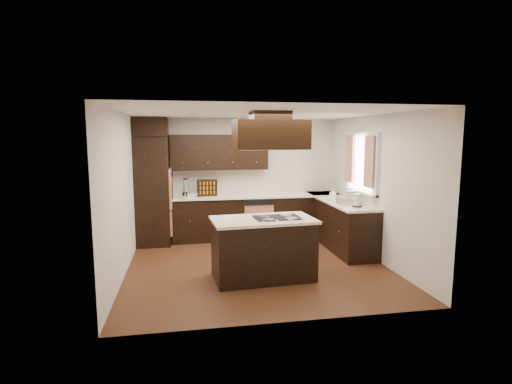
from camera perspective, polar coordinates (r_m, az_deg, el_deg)
The scene contains 30 objects.
floor at distance 6.80m, azimuth 0.07°, elevation -10.46°, with size 4.20×4.20×0.02m, color brown.
ceiling at distance 6.46m, azimuth 0.07°, elevation 11.27°, with size 4.20×4.20×0.02m, color white.
wall_back at distance 8.58m, azimuth -2.45°, elevation 2.03°, with size 4.20×0.02×2.50m, color beige.
wall_front at distance 4.48m, azimuth 4.91°, elevation -3.52°, with size 4.20×0.02×2.50m, color beige.
wall_left at distance 6.48m, azimuth -18.63°, elevation -0.34°, with size 0.02×4.20×2.50m, color beige.
wall_right at distance 7.19m, azimuth 16.86°, elevation 0.53°, with size 0.02×4.20×2.50m, color beige.
oven_column at distance 8.14m, azimuth -14.52°, elevation 0.11°, with size 0.65×0.75×2.12m, color black.
wall_oven_face at distance 8.12m, azimuth -12.07°, elevation 0.59°, with size 0.05×0.62×0.78m, color #DD7C5A.
base_cabinets_back at distance 8.40m, azimuth -1.89°, elevation -3.69°, with size 2.93×0.60×0.88m, color black.
base_cabinets_right at distance 8.00m, azimuth 11.71°, elevation -4.44°, with size 0.60×2.40×0.88m, color black.
countertop_back at distance 8.31m, azimuth -1.89°, elevation -0.60°, with size 2.93×0.63×0.04m, color white.
countertop_right at distance 7.91m, azimuth 11.71°, elevation -1.19°, with size 0.63×2.40×0.04m, color white.
upper_cabinets at distance 8.31m, azimuth -5.26°, elevation 5.68°, with size 2.00×0.34×0.72m, color black.
dishwasher_front at distance 8.17m, azimuth 0.45°, elevation -4.33°, with size 0.60×0.05×0.72m, color #DD7C5A.
window_frame at distance 7.62m, azimuth 14.84°, elevation 4.04°, with size 0.06×1.32×1.12m, color silver.
window_pane at distance 7.64m, azimuth 15.03°, elevation 4.04°, with size 0.00×1.20×1.00m, color white.
curtain_left at distance 7.22m, azimuth 15.83°, elevation 4.19°, with size 0.02×0.34×0.90m, color beige.
curtain_right at distance 7.98m, azimuth 13.19°, elevation 4.62°, with size 0.02×0.34×0.90m, color beige.
sink_rim at distance 7.60m, azimuth 12.80°, elevation -1.42°, with size 0.52×0.84×0.01m, color silver.
island at distance 6.08m, azimuth 1.01°, elevation -8.25°, with size 1.47×0.80×0.88m, color black.
island_top at distance 5.97m, azimuth 1.02°, elevation -4.01°, with size 1.52×0.85×0.04m, color white.
cooktop at distance 6.02m, azimuth 3.07°, elevation -3.65°, with size 0.69×0.46×0.01m, color black.
range_hood at distance 5.93m, azimuth 1.99°, elevation 8.17°, with size 1.05×0.72×0.42m, color black.
hood_duct at distance 5.93m, azimuth 2.01°, elevation 10.83°, with size 0.55×0.50×0.13m, color black.
blender_base at distance 8.13m, azimuth -9.94°, elevation -0.40°, with size 0.15×0.15×0.10m, color silver.
blender_pitcher at distance 8.11m, azimuth -9.97°, elevation 0.85°, with size 0.13×0.13×0.26m, color silver.
spice_rack at distance 8.22m, azimuth -7.01°, elevation 0.59°, with size 0.41×0.10×0.34m, color black.
mixing_bowl at distance 8.21m, azimuth -9.26°, elevation -0.41°, with size 0.29×0.29×0.07m, color silver.
soap_bottle at distance 7.92m, azimuth 10.92°, elevation -0.26°, with size 0.09×0.10×0.21m, color silver.
paper_towel at distance 7.13m, azimuth 14.24°, elevation -1.17°, with size 0.11×0.11×0.23m, color silver.
Camera 1 is at (-1.15, -6.34, 2.14)m, focal length 28.00 mm.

